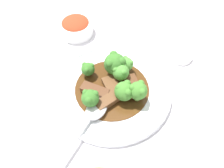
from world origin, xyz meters
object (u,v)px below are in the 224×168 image
(beef_strip_3, at_px, (133,86))
(broccoli_floret_5, at_px, (90,98))
(beef_strip_0, at_px, (108,101))
(beef_strip_2, at_px, (95,91))
(broccoli_floret_3, at_px, (138,90))
(side_bowl_kimchi, at_px, (76,26))
(broccoli_floret_4, at_px, (126,64))
(broccoli_floret_1, at_px, (115,63))
(broccoli_floret_6, at_px, (124,91))
(broccoli_floret_2, at_px, (88,69))
(beef_strip_1, at_px, (113,85))
(sauce_dish, at_px, (180,55))
(main_plate, at_px, (112,90))
(serving_spoon, at_px, (91,117))
(broccoli_floret_0, at_px, (121,72))

(beef_strip_3, height_order, broccoli_floret_5, broccoli_floret_5)
(beef_strip_0, xyz_separation_m, beef_strip_3, (-0.01, 0.07, -0.00))
(broccoli_floret_5, bearing_deg, beef_strip_3, 85.65)
(beef_strip_2, height_order, broccoli_floret_3, broccoli_floret_3)
(beef_strip_0, bearing_deg, side_bowl_kimchi, 168.39)
(beef_strip_2, relative_size, broccoli_floret_4, 1.64)
(beef_strip_3, bearing_deg, broccoli_floret_3, -16.56)
(beef_strip_2, height_order, broccoli_floret_1, broccoli_floret_1)
(broccoli_floret_1, relative_size, broccoli_floret_6, 1.22)
(broccoli_floret_5, height_order, broccoli_floret_6, same)
(beef_strip_0, relative_size, side_bowl_kimchi, 0.65)
(beef_strip_2, relative_size, broccoli_floret_1, 1.17)
(broccoli_floret_2, bearing_deg, broccoli_floret_6, 19.42)
(broccoli_floret_5, bearing_deg, broccoli_floret_3, 67.62)
(beef_strip_1, height_order, broccoli_floret_1, broccoli_floret_1)
(broccoli_floret_2, height_order, sauce_dish, broccoli_floret_2)
(broccoli_floret_4, bearing_deg, side_bowl_kimchi, -170.88)
(beef_strip_3, distance_m, broccoli_floret_2, 0.12)
(sauce_dish, bearing_deg, broccoli_floret_1, -99.76)
(main_plate, height_order, broccoli_floret_4, broccoli_floret_4)
(beef_strip_2, xyz_separation_m, side_bowl_kimchi, (-0.23, 0.07, -0.00))
(broccoli_floret_3, height_order, broccoli_floret_4, broccoli_floret_3)
(main_plate, distance_m, broccoli_floret_4, 0.07)
(broccoli_floret_2, bearing_deg, serving_spoon, -25.76)
(beef_strip_3, distance_m, broccoli_floret_4, 0.06)
(broccoli_floret_2, bearing_deg, broccoli_floret_3, 26.31)
(broccoli_floret_0, xyz_separation_m, broccoli_floret_2, (-0.05, -0.06, -0.01))
(broccoli_floret_4, xyz_separation_m, broccoli_floret_6, (0.07, -0.05, 0.00))
(serving_spoon, distance_m, side_bowl_kimchi, 0.30)
(broccoli_floret_0, bearing_deg, beef_strip_3, 17.45)
(beef_strip_0, height_order, broccoli_floret_1, broccoli_floret_1)
(beef_strip_1, bearing_deg, broccoli_floret_0, 108.76)
(broccoli_floret_5, bearing_deg, broccoli_floret_2, 154.97)
(beef_strip_2, height_order, broccoli_floret_0, broccoli_floret_0)
(main_plate, height_order, side_bowl_kimchi, side_bowl_kimchi)
(beef_strip_1, distance_m, broccoli_floret_0, 0.04)
(broccoli_floret_1, bearing_deg, beef_strip_2, -69.44)
(side_bowl_kimchi, bearing_deg, broccoli_floret_2, -16.94)
(side_bowl_kimchi, bearing_deg, beef_strip_2, -16.03)
(beef_strip_0, height_order, sauce_dish, beef_strip_0)
(beef_strip_0, bearing_deg, broccoli_floret_6, 79.01)
(broccoli_floret_3, xyz_separation_m, serving_spoon, (-0.01, -0.12, -0.03))
(broccoli_floret_1, height_order, side_bowl_kimchi, broccoli_floret_1)
(beef_strip_0, xyz_separation_m, broccoli_floret_5, (-0.01, -0.04, 0.02))
(broccoli_floret_0, xyz_separation_m, sauce_dish, (0.01, 0.19, -0.04))
(broccoli_floret_4, height_order, sauce_dish, broccoli_floret_4)
(beef_strip_0, bearing_deg, serving_spoon, -72.93)
(broccoli_floret_0, bearing_deg, side_bowl_kimchi, -178.18)
(broccoli_floret_0, height_order, broccoli_floret_4, broccoli_floret_0)
(main_plate, height_order, broccoli_floret_1, broccoli_floret_1)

